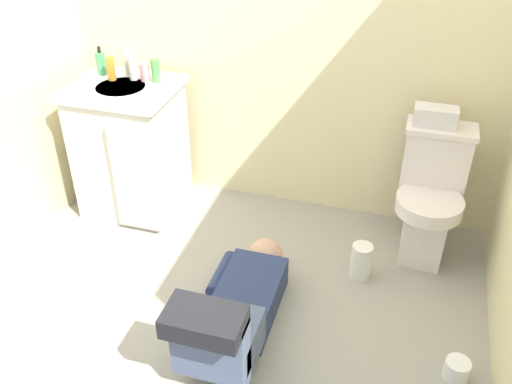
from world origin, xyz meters
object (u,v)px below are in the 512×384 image
Objects in this scene: faucet at (132,68)px; bottle_green at (156,70)px; bottle_white at (128,61)px; person_plumber at (235,311)px; bottle_clear at (133,67)px; toilet at (430,197)px; soap_dispenser at (101,63)px; paper_towel_roll at (361,261)px; toilet_paper_roll at (457,370)px; vanity_cabinet at (131,148)px; bottle_amber at (111,69)px; bottle_pink at (145,72)px; tissue_box at (436,116)px.

bottle_green is (0.17, -0.04, 0.02)m from faucet.
bottle_white reaches higher than bottle_green.
person_plumber is 7.14× the size of bottle_clear.
toilet is 1.68m from bottle_green.
toilet is at bearing -2.21° from soap_dispenser.
bottle_white is 1.14× the size of bottle_clear.
toilet is at bearing -3.49° from bottle_white.
paper_towel_roll reaches higher than toilet_paper_roll.
bottle_clear is (0.03, -0.04, 0.02)m from faucet.
paper_towel_roll is (1.46, -0.27, -0.32)m from vanity_cabinet.
soap_dispenser reaches higher than person_plumber.
bottle_amber reaches higher than bottle_pink.
paper_towel_roll is (1.65, -0.39, -0.79)m from soap_dispenser.
tissue_box is 1.69m from bottle_clear.
paper_towel_roll is at bearing -10.45° from vanity_cabinet.
bottle_amber is 1.77m from paper_towel_roll.
bottle_white reaches higher than toilet.
bottle_clear reaches higher than paper_towel_roll.
bottle_clear is at bearing -178.43° from bottle_pink.
vanity_cabinet reaches higher than toilet.
person_plumber is 0.80m from paper_towel_roll.
soap_dispenser reaches higher than tissue_box.
person_plumber is at bearing -49.10° from bottle_pink.
bottle_pink is (0.29, -0.02, -0.02)m from soap_dispenser.
soap_dispenser is 1.87m from paper_towel_roll.
tissue_box reaches higher than toilet_paper_roll.
bottle_amber is 0.20m from bottle_pink.
faucet is (-1.76, 0.10, 0.50)m from toilet.
bottle_pink is at bearing 130.90° from person_plumber.
faucet is 0.45× the size of tissue_box.
vanity_cabinet reaches higher than toilet_paper_roll.
bottle_white is 0.84× the size of paper_towel_roll.
tissue_box is at bearing -0.16° from faucet.
tissue_box is 0.85m from paper_towel_roll.
bottle_pink is at bearing 153.54° from toilet_paper_roll.
bottle_green is at bearing -2.69° from soap_dispenser.
tissue_box is 1.62× the size of bottle_amber.
toilet reaches higher than person_plumber.
faucet is 0.19m from soap_dispenser.
bottle_amber is at bearing -32.56° from soap_dispenser.
faucet is at bearing 164.14° from paper_towel_roll.
faucet reaches higher than toilet.
bottle_white is at bearing 176.51° from toilet.
soap_dispenser reaches higher than faucet.
bottle_clear is (0.02, 0.10, 0.48)m from vanity_cabinet.
toilet reaches higher than paper_towel_roll.
faucet is 0.59× the size of bottle_white.
bottle_clear reaches higher than bottle_amber.
bottle_green reaches higher than person_plumber.
toilet_paper_roll is at bearing -25.56° from bottle_clear.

